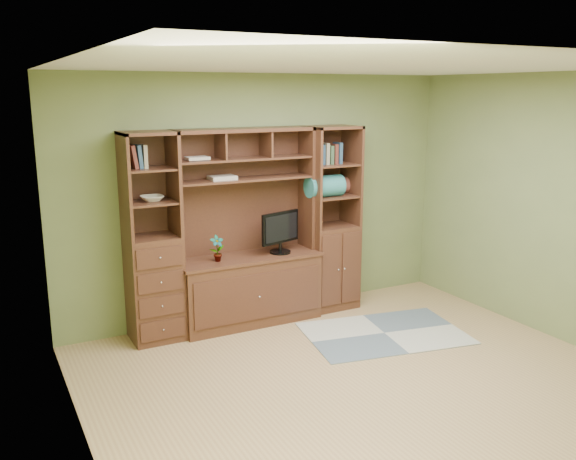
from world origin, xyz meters
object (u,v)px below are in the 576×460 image
center_hutch (248,229)px  left_tower (152,238)px  monitor (280,225)px  right_tower (331,219)px

center_hutch → left_tower: bearing=177.7°
center_hutch → monitor: size_ratio=3.34×
center_hutch → right_tower: 1.03m
monitor → right_tower: bearing=-10.5°
monitor → left_tower: bearing=160.0°
center_hutch → left_tower: (-1.00, 0.04, 0.00)m
center_hutch → right_tower: same height
monitor → center_hutch: bearing=157.5°
right_tower → monitor: 0.68m
left_tower → right_tower: 2.02m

